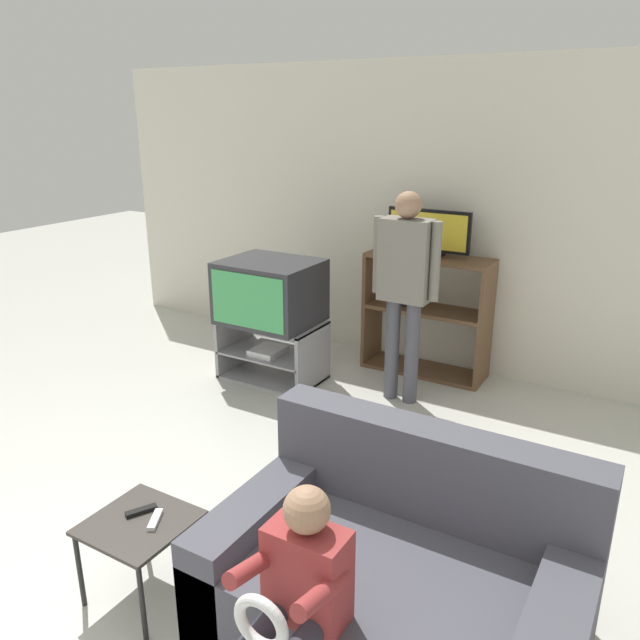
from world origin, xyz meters
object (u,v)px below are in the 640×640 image
object	(u,v)px
remote_control_black	(141,511)
couch	(397,580)
television_main	(270,292)
remote_control_white	(155,520)
tv_stand	(272,350)
person_seated_child	(295,596)
media_shelf	(426,314)
snack_table	(140,530)
television_flat	(428,234)
person_standing_adult	(405,278)

from	to	relation	value
remote_control_black	couch	xyz separation A→B (m)	(1.15, 0.35, -0.14)
television_main	remote_control_white	xyz separation A→B (m)	(1.01, -2.36, -0.35)
tv_stand	television_main	xyz separation A→B (m)	(-0.00, -0.00, 0.52)
couch	person_seated_child	distance (m)	0.65
remote_control_white	media_shelf	bearing A→B (deg)	59.86
tv_stand	snack_table	xyz separation A→B (m)	(0.94, -2.40, 0.11)
television_flat	person_seated_child	distance (m)	3.52
remote_control_white	person_seated_child	xyz separation A→B (m)	(0.89, -0.20, 0.15)
snack_table	person_standing_adult	bearing A→B (deg)	86.04
tv_stand	remote_control_white	size ratio (longest dim) A/B	5.87
snack_table	person_seated_child	bearing A→B (deg)	-9.76
snack_table	person_standing_adult	world-z (taller)	person_standing_adult
television_main	tv_stand	bearing A→B (deg)	73.16
media_shelf	person_seated_child	xyz separation A→B (m)	(0.83, -3.35, 0.03)
remote_control_black	person_seated_child	world-z (taller)	person_seated_child
remote_control_white	couch	size ratio (longest dim) A/B	0.09
media_shelf	remote_control_black	size ratio (longest dim) A/B	7.36
remote_control_black	remote_control_white	xyz separation A→B (m)	(0.10, -0.02, 0.00)
snack_table	remote_control_black	bearing A→B (deg)	126.20
remote_control_black	television_main	bearing A→B (deg)	139.62
media_shelf	television_flat	xyz separation A→B (m)	(-0.02, 0.00, 0.69)
media_shelf	person_seated_child	distance (m)	3.45
snack_table	person_seated_child	world-z (taller)	person_seated_child
television_flat	snack_table	size ratio (longest dim) A/B	1.60
person_standing_adult	television_flat	bearing A→B (deg)	96.59
snack_table	person_seated_child	distance (m)	0.99
remote_control_white	person_standing_adult	xyz separation A→B (m)	(0.11, 2.53, 0.58)
media_shelf	snack_table	size ratio (longest dim) A/B	2.38
tv_stand	couch	bearing A→B (deg)	-44.36
remote_control_black	remote_control_white	world-z (taller)	same
tv_stand	remote_control_black	world-z (taller)	tv_stand
television_main	media_shelf	xyz separation A→B (m)	(1.07, 0.79, -0.24)
television_main	television_flat	world-z (taller)	television_flat
television_main	person_standing_adult	world-z (taller)	person_standing_adult
television_main	television_flat	bearing A→B (deg)	37.27
person_standing_adult	remote_control_black	bearing A→B (deg)	-94.90
tv_stand	remote_control_white	world-z (taller)	tv_stand
remote_control_white	person_seated_child	world-z (taller)	person_seated_child
person_standing_adult	person_seated_child	xyz separation A→B (m)	(0.78, -2.73, -0.43)
remote_control_black	media_shelf	bearing A→B (deg)	115.55
television_main	snack_table	bearing A→B (deg)	-68.59
television_main	media_shelf	bearing A→B (deg)	36.52
television_main	remote_control_white	bearing A→B (deg)	-66.91
media_shelf	television_flat	distance (m)	0.69
remote_control_white	couch	bearing A→B (deg)	-9.85
person_standing_adult	person_seated_child	size ratio (longest dim) A/B	1.72
television_main	television_flat	xyz separation A→B (m)	(1.04, 0.79, 0.45)
couch	person_seated_child	xyz separation A→B (m)	(-0.15, -0.56, 0.29)
television_flat	television_main	bearing A→B (deg)	-142.73
television_main	remote_control_white	world-z (taller)	television_main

